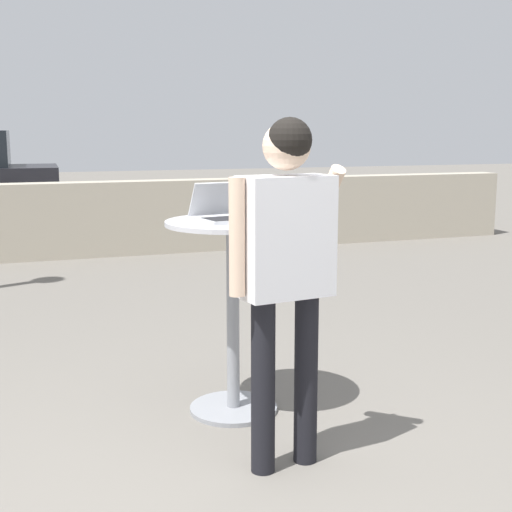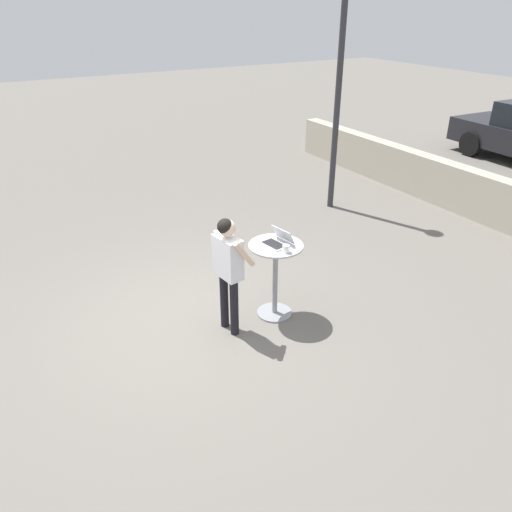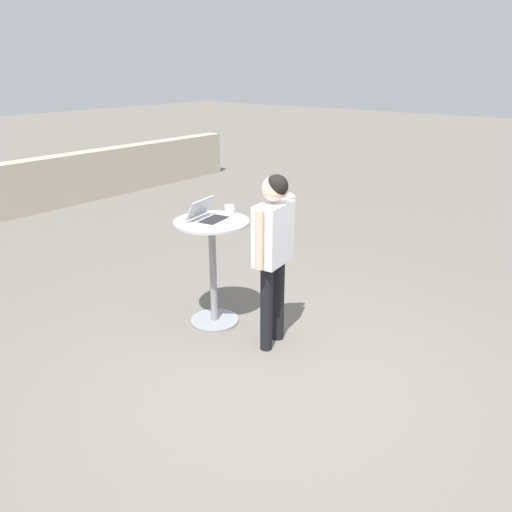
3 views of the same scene
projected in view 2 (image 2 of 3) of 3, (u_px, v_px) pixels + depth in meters
ground_plane at (191, 321)px, 6.83m from camera, size 50.00×50.00×0.00m
pavement_kerb at (500, 203)px, 9.47m from camera, size 12.31×0.35×0.92m
cafe_table at (275, 270)px, 6.68m from camera, size 0.72×0.72×1.07m
laptop at (277, 241)px, 6.50m from camera, size 0.40×0.38×0.20m
coffee_mug at (286, 249)px, 6.28m from camera, size 0.13×0.09×0.10m
standing_person at (228, 262)px, 6.19m from camera, size 0.56×0.39×1.61m
street_lamp at (341, 52)px, 9.21m from camera, size 0.32×0.32×4.78m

